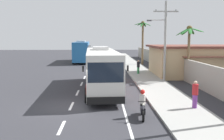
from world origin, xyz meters
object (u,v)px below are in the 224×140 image
pedestrian_near_kerb (138,67)px  palm_second (143,36)px  palm_nearest (189,40)px  coach_bus_foreground (101,68)px  roadside_building (213,60)px  motorcycle_beside_bus (143,106)px  coach_bus_far_lane (82,51)px  pedestrian_midwalk (195,94)px  utility_pole_mid (165,38)px

pedestrian_near_kerb → palm_second: palm_second is taller
pedestrian_near_kerb → palm_nearest: size_ratio=0.29×
coach_bus_foreground → roadside_building: 15.60m
palm_second → roadside_building: 13.95m
motorcycle_beside_bus → roadside_building: (10.95, 15.98, 1.15)m
coach_bus_far_lane → motorcycle_beside_bus: (6.10, -33.17, -1.42)m
coach_bus_foreground → pedestrian_near_kerb: bearing=63.2°
coach_bus_foreground → pedestrian_midwalk: coach_bus_foreground is taller
coach_bus_foreground → utility_pole_mid: size_ratio=1.56×
motorcycle_beside_bus → utility_pole_mid: (4.02, 11.86, 3.72)m
coach_bus_foreground → roadside_building: (13.29, 8.17, -0.11)m
palm_second → utility_pole_mid: bearing=-91.0°
pedestrian_midwalk → palm_nearest: bearing=118.0°
pedestrian_midwalk → utility_pole_mid: utility_pole_mid is taller
coach_bus_foreground → palm_second: palm_second is taller
coach_bus_far_lane → utility_pole_mid: (10.12, -21.32, 2.30)m
coach_bus_foreground → palm_nearest: 9.82m
motorcycle_beside_bus → palm_second: (4.31, 27.88, 4.17)m
palm_nearest → pedestrian_near_kerb: bearing=131.2°
motorcycle_beside_bus → pedestrian_near_kerb: pedestrian_near_kerb is taller
utility_pole_mid → palm_nearest: utility_pole_mid is taller
pedestrian_midwalk → roadside_building: bearing=107.2°
palm_nearest → palm_second: palm_second is taller
motorcycle_beside_bus → pedestrian_midwalk: (3.43, 1.34, 0.38)m
coach_bus_far_lane → pedestrian_midwalk: bearing=-73.3°
pedestrian_midwalk → palm_nearest: (3.00, 10.20, 3.24)m
pedestrian_near_kerb → roadside_building: roadside_building is taller
coach_bus_foreground → pedestrian_near_kerb: (4.40, 8.71, -0.92)m
motorcycle_beside_bus → coach_bus_far_lane: bearing=100.4°
motorcycle_beside_bus → pedestrian_midwalk: 3.70m
pedestrian_midwalk → palm_nearest: palm_nearest is taller
pedestrian_near_kerb → utility_pole_mid: utility_pole_mid is taller
pedestrian_near_kerb → roadside_building: size_ratio=0.11×
coach_bus_foreground → palm_nearest: (8.77, 3.73, 2.37)m
coach_bus_foreground → palm_second: 21.34m
palm_nearest → motorcycle_beside_bus: bearing=-119.1°
pedestrian_midwalk → roadside_building: roadside_building is taller
pedestrian_midwalk → palm_second: (0.88, 26.54, 3.80)m
roadside_building → pedestrian_near_kerb: bearing=176.5°
palm_nearest → roadside_building: bearing=44.5°
pedestrian_midwalk → utility_pole_mid: (0.59, 10.52, 3.34)m
motorcycle_beside_bus → utility_pole_mid: 13.06m
coach_bus_far_lane → palm_nearest: 25.10m
coach_bus_far_lane → roadside_building: 24.21m
coach_bus_foreground → motorcycle_beside_bus: bearing=-73.3°
pedestrian_near_kerb → palm_nearest: bearing=21.2°
coach_bus_far_lane → pedestrian_midwalk: size_ratio=6.81×
motorcycle_beside_bus → pedestrian_midwalk: bearing=21.3°
palm_nearest → coach_bus_far_lane: bearing=120.1°
coach_bus_far_lane → pedestrian_near_kerb: 18.57m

